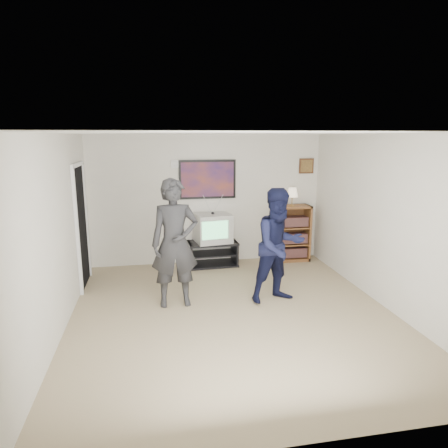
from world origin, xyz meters
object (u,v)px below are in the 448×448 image
object	(u,v)px
person_tall	(175,243)
crt_television	(213,228)
media_stand	(213,253)
person_short	(279,246)
bookshelf	(292,233)

from	to	relation	value
person_tall	crt_television	bearing A→B (deg)	62.93
media_stand	person_short	distance (m)	2.10
media_stand	person_short	bearing A→B (deg)	-71.04
media_stand	person_tall	xyz separation A→B (m)	(-0.82, -1.73, 0.71)
media_stand	bookshelf	world-z (taller)	bookshelf
crt_television	person_short	bearing A→B (deg)	-77.71
bookshelf	person_short	world-z (taller)	person_short
person_tall	person_short	size ratio (longest dim) A/B	1.09
crt_television	bookshelf	distance (m)	1.63
media_stand	person_tall	bearing A→B (deg)	-117.44
crt_television	person_tall	world-z (taller)	person_tall
bookshelf	person_tall	world-z (taller)	person_tall
person_tall	media_stand	bearing A→B (deg)	63.13
crt_television	person_tall	distance (m)	1.93
person_short	person_tall	bearing A→B (deg)	160.95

